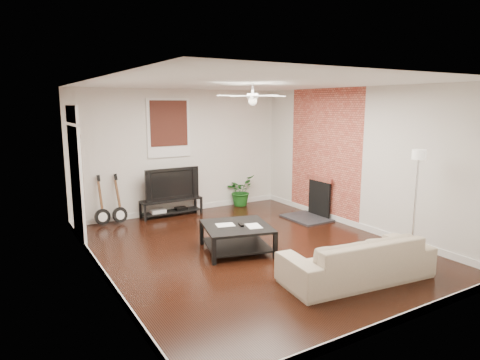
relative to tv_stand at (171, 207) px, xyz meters
name	(u,v)px	position (x,y,z in m)	size (l,w,h in m)	color
room	(252,169)	(0.37, -2.78, 1.21)	(5.01, 6.01, 2.81)	black
brick_accent	(324,154)	(2.86, -1.78, 1.21)	(0.02, 2.20, 2.80)	#B4493A
fireplace	(312,198)	(2.57, -1.78, 0.27)	(0.80, 1.10, 0.92)	black
window_back	(169,128)	(0.07, 0.19, 1.76)	(1.00, 0.06, 1.30)	#33160E
door_left	(77,174)	(-2.09, -0.88, 1.06)	(0.08, 1.00, 2.50)	white
tv_stand	(171,207)	(0.00, 0.00, 0.00)	(1.37, 0.37, 0.38)	black
tv	(170,183)	(0.00, 0.02, 0.55)	(1.23, 0.16, 0.71)	black
coffee_table	(237,238)	(0.09, -2.73, 0.04)	(1.08, 1.08, 0.45)	black
sofa	(357,258)	(0.96, -4.62, 0.13)	(2.19, 0.86, 0.64)	#C3B192
floor_lamp	(415,206)	(2.31, -4.52, 0.70)	(0.29, 0.29, 1.79)	silver
potted_plant	(240,191)	(1.82, 0.04, 0.18)	(0.67, 0.58, 0.74)	#195719
guitar_left	(102,201)	(-1.52, -0.03, 0.33)	(0.33, 0.23, 1.05)	black
guitar_right	(119,199)	(-1.17, -0.06, 0.33)	(0.33, 0.23, 1.05)	black
ceiling_fan	(253,96)	(0.37, -2.78, 2.41)	(1.24, 1.24, 0.32)	white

